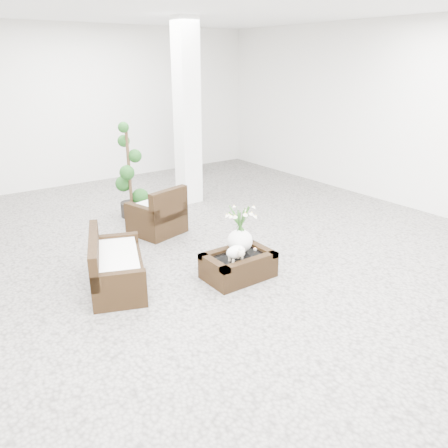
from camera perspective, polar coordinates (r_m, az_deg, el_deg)
ground at (r=6.46m, az=-0.52°, el=-4.90°), size 11.00×11.00×0.00m
column at (r=8.90m, az=-4.74°, el=13.81°), size 0.40×0.40×3.50m
coffee_table at (r=5.98m, az=1.84°, el=-5.44°), size 0.90×0.60×0.31m
sheep_figurine at (r=5.73m, az=1.52°, el=-3.75°), size 0.28×0.23×0.21m
planter_narcissus at (r=5.89m, az=2.08°, el=0.03°), size 0.44×0.44×0.80m
tealight at (r=6.09m, az=3.99°, el=-3.20°), size 0.04×0.04×0.03m
armchair at (r=7.48m, az=-8.67°, el=1.80°), size 0.93×0.91×0.81m
loveseat at (r=5.85m, az=-13.55°, el=-4.58°), size 1.06×1.45×0.70m
topiary at (r=8.26m, az=-12.03°, el=6.60°), size 0.46×0.46×1.71m
shopper at (r=11.01m, az=-4.58°, el=10.95°), size 0.76×0.84×1.93m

